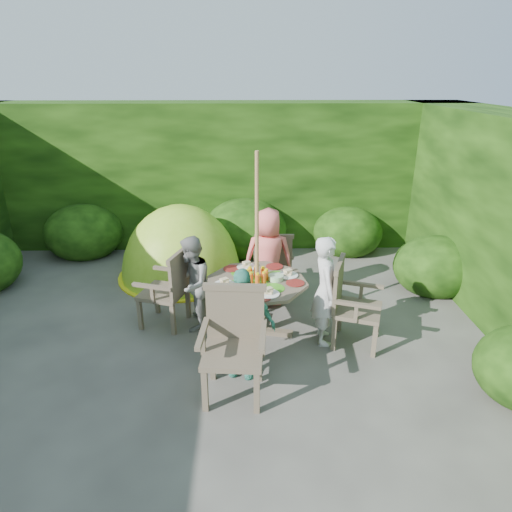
{
  "coord_description": "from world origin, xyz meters",
  "views": [
    {
      "loc": [
        0.61,
        -4.19,
        2.96
      ],
      "look_at": [
        0.73,
        1.04,
        0.85
      ],
      "focal_mm": 32.0,
      "sensor_mm": 36.0,
      "label": 1
    }
  ],
  "objects_px": {
    "parasol_pole": "(257,249)",
    "child_back": "(268,258)",
    "garden_chair_right": "(351,303)",
    "patio_table": "(257,289)",
    "child_front": "(242,322)",
    "garden_chair_front": "(234,341)",
    "dome_tent": "(182,275)",
    "garden_chair_back": "(273,262)",
    "garden_chair_left": "(169,288)",
    "child_left": "(192,284)",
    "child_right": "(326,290)"
  },
  "relations": [
    {
      "from": "garden_chair_right",
      "to": "patio_table",
      "type": "bearing_deg",
      "value": 97.31
    },
    {
      "from": "parasol_pole",
      "to": "child_front",
      "type": "xyz_separation_m",
      "value": [
        -0.17,
        -0.78,
        -0.5
      ]
    },
    {
      "from": "patio_table",
      "to": "child_back",
      "type": "height_order",
      "value": "child_back"
    },
    {
      "from": "garden_chair_back",
      "to": "child_front",
      "type": "height_order",
      "value": "child_front"
    },
    {
      "from": "child_left",
      "to": "child_back",
      "type": "distance_m",
      "value": 1.13
    },
    {
      "from": "garden_chair_left",
      "to": "child_front",
      "type": "xyz_separation_m",
      "value": [
        0.9,
        -1.01,
        0.09
      ]
    },
    {
      "from": "child_right",
      "to": "child_left",
      "type": "distance_m",
      "value": 1.6
    },
    {
      "from": "garden_chair_front",
      "to": "child_back",
      "type": "distance_m",
      "value": 1.89
    },
    {
      "from": "child_front",
      "to": "child_left",
      "type": "bearing_deg",
      "value": 138.6
    },
    {
      "from": "garden_chair_back",
      "to": "child_right",
      "type": "xyz_separation_m",
      "value": [
        0.53,
        -1.25,
        0.16
      ]
    },
    {
      "from": "garden_chair_front",
      "to": "dome_tent",
      "type": "relative_size",
      "value": 0.46
    },
    {
      "from": "garden_chair_left",
      "to": "garden_chair_front",
      "type": "relative_size",
      "value": 0.92
    },
    {
      "from": "parasol_pole",
      "to": "patio_table",
      "type": "bearing_deg",
      "value": 0.24
    },
    {
      "from": "garden_chair_right",
      "to": "child_back",
      "type": "distance_m",
      "value": 1.36
    },
    {
      "from": "child_right",
      "to": "child_front",
      "type": "xyz_separation_m",
      "value": [
        -0.95,
        -0.61,
        -0.05
      ]
    },
    {
      "from": "child_left",
      "to": "child_right",
      "type": "bearing_deg",
      "value": 80.98
    },
    {
      "from": "dome_tent",
      "to": "garden_chair_front",
      "type": "bearing_deg",
      "value": -86.71
    },
    {
      "from": "garden_chair_back",
      "to": "child_left",
      "type": "bearing_deg",
      "value": 41.51
    },
    {
      "from": "child_back",
      "to": "garden_chair_right",
      "type": "bearing_deg",
      "value": 130.89
    },
    {
      "from": "garden_chair_front",
      "to": "child_back",
      "type": "xyz_separation_m",
      "value": [
        0.42,
        1.84,
        0.12
      ]
    },
    {
      "from": "patio_table",
      "to": "child_right",
      "type": "height_order",
      "value": "child_right"
    },
    {
      "from": "child_left",
      "to": "child_back",
      "type": "xyz_separation_m",
      "value": [
        0.95,
        0.61,
        0.08
      ]
    },
    {
      "from": "child_right",
      "to": "child_front",
      "type": "distance_m",
      "value": 1.13
    },
    {
      "from": "child_back",
      "to": "child_front",
      "type": "xyz_separation_m",
      "value": [
        -0.35,
        -1.56,
        -0.07
      ]
    },
    {
      "from": "garden_chair_front",
      "to": "dome_tent",
      "type": "height_order",
      "value": "dome_tent"
    },
    {
      "from": "garden_chair_back",
      "to": "garden_chair_front",
      "type": "height_order",
      "value": "garden_chair_front"
    },
    {
      "from": "parasol_pole",
      "to": "dome_tent",
      "type": "distance_m",
      "value": 2.35
    },
    {
      "from": "garden_chair_right",
      "to": "garden_chair_left",
      "type": "relative_size",
      "value": 1.01
    },
    {
      "from": "garden_chair_back",
      "to": "child_front",
      "type": "xyz_separation_m",
      "value": [
        -0.43,
        -1.85,
        0.11
      ]
    },
    {
      "from": "patio_table",
      "to": "garden_chair_back",
      "type": "bearing_deg",
      "value": 76.79
    },
    {
      "from": "garden_chair_right",
      "to": "child_back",
      "type": "xyz_separation_m",
      "value": [
        -0.9,
        1.01,
        0.16
      ]
    },
    {
      "from": "child_back",
      "to": "child_front",
      "type": "relative_size",
      "value": 1.12
    },
    {
      "from": "child_right",
      "to": "garden_chair_front",
      "type": "bearing_deg",
      "value": 130.8
    },
    {
      "from": "dome_tent",
      "to": "child_front",
      "type": "bearing_deg",
      "value": -83.42
    },
    {
      "from": "patio_table",
      "to": "parasol_pole",
      "type": "relative_size",
      "value": 0.66
    },
    {
      "from": "garden_chair_left",
      "to": "child_back",
      "type": "distance_m",
      "value": 1.37
    },
    {
      "from": "parasol_pole",
      "to": "child_front",
      "type": "height_order",
      "value": "parasol_pole"
    },
    {
      "from": "dome_tent",
      "to": "garden_chair_right",
      "type": "bearing_deg",
      "value": -56.06
    },
    {
      "from": "parasol_pole",
      "to": "child_front",
      "type": "relative_size",
      "value": 1.84
    },
    {
      "from": "garden_chair_right",
      "to": "garden_chair_front",
      "type": "relative_size",
      "value": 0.93
    },
    {
      "from": "garden_chair_right",
      "to": "garden_chair_front",
      "type": "xyz_separation_m",
      "value": [
        -1.32,
        -0.83,
        0.04
      ]
    },
    {
      "from": "parasol_pole",
      "to": "child_back",
      "type": "height_order",
      "value": "parasol_pole"
    },
    {
      "from": "garden_chair_left",
      "to": "child_right",
      "type": "bearing_deg",
      "value": 94.93
    },
    {
      "from": "child_left",
      "to": "garden_chair_front",
      "type": "bearing_deg",
      "value": 26.85
    },
    {
      "from": "garden_chair_left",
      "to": "child_left",
      "type": "height_order",
      "value": "child_left"
    },
    {
      "from": "garden_chair_front",
      "to": "dome_tent",
      "type": "bearing_deg",
      "value": 112.08
    },
    {
      "from": "child_right",
      "to": "dome_tent",
      "type": "relative_size",
      "value": 0.58
    },
    {
      "from": "child_back",
      "to": "child_front",
      "type": "bearing_deg",
      "value": 76.7
    },
    {
      "from": "garden_chair_back",
      "to": "child_left",
      "type": "xyz_separation_m",
      "value": [
        -1.04,
        -0.9,
        0.1
      ]
    },
    {
      "from": "parasol_pole",
      "to": "child_left",
      "type": "bearing_deg",
      "value": 167.44
    }
  ]
}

